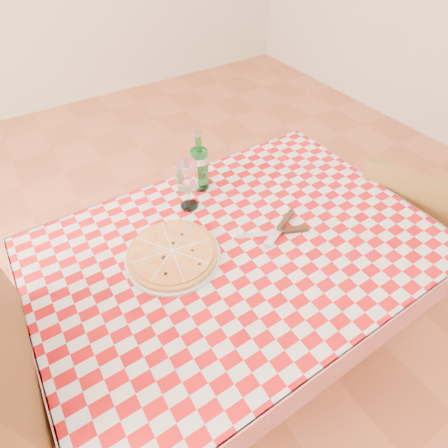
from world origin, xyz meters
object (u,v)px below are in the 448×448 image
object	(u,v)px
water_bottle	(199,161)
wine_glass	(188,186)
chair_near	(394,228)
pizza_plate	(173,253)
chair_far	(8,415)
dining_table	(238,264)

from	to	relation	value
water_bottle	wine_glass	xyz separation A→B (m)	(-0.09, -0.07, -0.02)
chair_near	pizza_plate	world-z (taller)	chair_near
chair_near	chair_far	distance (m)	1.59
wine_glass	chair_near	bearing A→B (deg)	-23.02
chair_near	wine_glass	size ratio (longest dim) A/B	4.41
dining_table	pizza_plate	world-z (taller)	pizza_plate
chair_near	chair_far	xyz separation A→B (m)	(-1.59, 0.06, 0.10)
chair_far	dining_table	bearing A→B (deg)	-174.15
chair_near	water_bottle	distance (m)	0.95
chair_far	water_bottle	distance (m)	0.96
pizza_plate	wine_glass	xyz separation A→B (m)	(0.16, 0.18, 0.08)
water_bottle	chair_near	bearing A→B (deg)	-29.88
chair_near	water_bottle	bearing A→B (deg)	127.82
dining_table	chair_near	size ratio (longest dim) A/B	1.43
dining_table	wine_glass	world-z (taller)	wine_glass
chair_near	pizza_plate	size ratio (longest dim) A/B	2.75
pizza_plate	dining_table	bearing A→B (deg)	-19.63
chair_near	wine_glass	distance (m)	0.99
wine_glass	pizza_plate	bearing A→B (deg)	-131.04
chair_near	pizza_plate	xyz separation A→B (m)	(-1.00, 0.17, 0.30)
dining_table	pizza_plate	distance (m)	0.25
pizza_plate	chair_far	bearing A→B (deg)	-169.22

